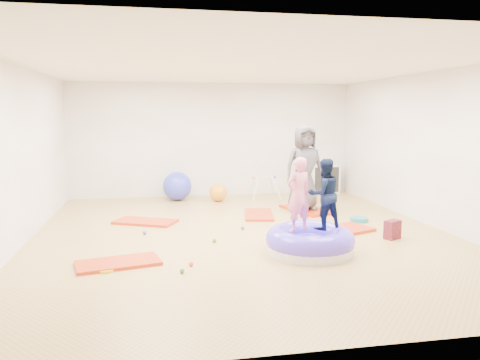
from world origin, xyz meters
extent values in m
cube|color=tan|center=(0.00, 0.00, 0.00)|extent=(7.00, 8.00, 0.01)
cube|color=white|center=(0.00, 0.00, 2.80)|extent=(7.00, 8.00, 0.01)
cube|color=white|center=(0.00, 4.00, 1.40)|extent=(7.00, 0.01, 2.80)
cube|color=white|center=(0.00, -4.00, 1.40)|extent=(7.00, 0.01, 2.80)
cube|color=white|center=(-3.50, 0.00, 1.40)|extent=(0.01, 8.00, 2.80)
cube|color=white|center=(3.50, 0.00, 1.40)|extent=(0.01, 8.00, 2.80)
cube|color=red|center=(-1.98, -1.26, 0.02)|extent=(1.21, 0.79, 0.05)
cube|color=red|center=(-1.65, 1.19, 0.02)|extent=(1.27, 1.00, 0.05)
cube|color=red|center=(0.59, 1.42, 0.02)|extent=(0.74, 1.17, 0.05)
cube|color=red|center=(1.63, -0.14, 0.03)|extent=(1.41, 1.05, 0.05)
cube|color=red|center=(1.71, 1.72, 0.03)|extent=(0.96, 1.37, 0.05)
cylinder|color=silver|center=(0.77, -1.21, 0.07)|extent=(1.27, 1.27, 0.14)
torus|color=#4E39F0|center=(0.77, -1.21, 0.20)|extent=(1.31, 1.31, 0.35)
ellipsoid|color=#4E39F0|center=(0.77, -1.21, 0.12)|extent=(0.70, 0.70, 0.31)
imported|color=pink|center=(0.59, -1.18, 0.93)|extent=(0.46, 0.38, 1.09)
imported|color=black|center=(1.01, -1.12, 0.91)|extent=(0.57, 0.48, 1.06)
imported|color=#414047|center=(1.61, 1.66, 0.93)|extent=(0.91, 0.64, 1.76)
ellipsoid|color=#8CC8DE|center=(1.47, 1.57, 0.16)|extent=(0.36, 0.23, 0.21)
sphere|color=#EEAC77|center=(1.47, 1.40, 0.18)|extent=(0.17, 0.17, 0.17)
sphere|color=#2A822C|center=(-0.54, -0.40, 0.03)|extent=(0.07, 0.07, 0.07)
sphere|color=#323BCD|center=(0.85, -0.28, 0.03)|extent=(0.07, 0.07, 0.07)
sphere|color=#323BCD|center=(-1.65, 0.31, 0.03)|extent=(0.07, 0.07, 0.07)
sphere|color=#E8532F|center=(-1.00, -1.51, 0.03)|extent=(0.07, 0.07, 0.07)
sphere|color=#323BCD|center=(0.65, -1.67, 0.03)|extent=(0.07, 0.07, 0.07)
sphere|color=#2A822C|center=(0.06, 0.35, 0.03)|extent=(0.07, 0.07, 0.07)
sphere|color=#E8532F|center=(0.94, -0.03, 0.03)|extent=(0.07, 0.07, 0.07)
sphere|color=#E8532F|center=(0.70, -0.69, 0.03)|extent=(0.07, 0.07, 0.07)
sphere|color=#2A822C|center=(-1.14, -1.78, 0.03)|extent=(0.07, 0.07, 0.07)
sphere|color=#323BCD|center=(-0.94, 3.45, 0.34)|extent=(0.68, 0.68, 0.68)
sphere|color=orange|center=(0.00, 3.15, 0.21)|extent=(0.42, 0.42, 0.42)
cylinder|color=silver|center=(0.88, 3.03, 0.29)|extent=(0.20, 0.21, 0.54)
cylinder|color=silver|center=(0.88, 3.49, 0.29)|extent=(0.20, 0.21, 0.54)
cylinder|color=silver|center=(1.39, 3.03, 0.29)|extent=(0.20, 0.21, 0.54)
cylinder|color=silver|center=(1.39, 3.49, 0.29)|extent=(0.20, 0.21, 0.54)
cylinder|color=silver|center=(1.14, 3.26, 0.53)|extent=(0.53, 0.03, 0.03)
sphere|color=#E8532F|center=(0.87, 3.26, 0.53)|extent=(0.06, 0.06, 0.06)
sphere|color=#323BCD|center=(1.40, 3.26, 0.53)|extent=(0.06, 0.06, 0.06)
cube|color=silver|center=(2.87, 3.80, 0.37)|extent=(0.75, 0.36, 0.75)
cube|color=black|center=(2.87, 3.62, 0.37)|extent=(0.64, 0.02, 0.64)
cube|color=silver|center=(2.87, 3.75, 0.37)|extent=(0.02, 0.25, 0.66)
cube|color=silver|center=(2.87, 3.75, 0.37)|extent=(0.66, 0.25, 0.02)
cylinder|color=#1E7580|center=(2.37, 0.57, 0.04)|extent=(0.35, 0.35, 0.08)
cube|color=#A62740|center=(2.36, -0.70, 0.15)|extent=(0.31, 0.27, 0.31)
cylinder|color=#F4B60D|center=(-2.12, -1.52, 0.02)|extent=(0.21, 0.21, 0.03)
camera|label=1|loc=(-1.46, -7.61, 2.03)|focal=35.00mm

